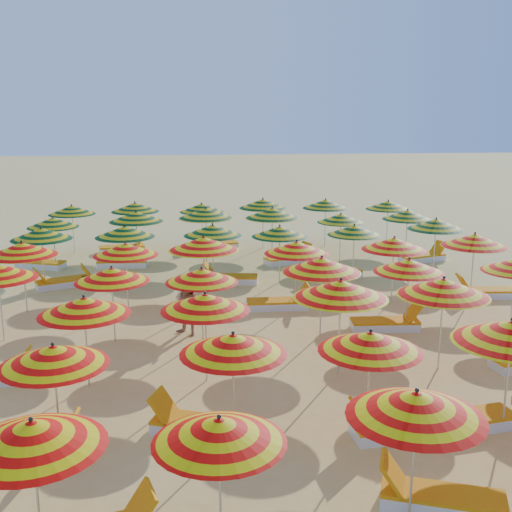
% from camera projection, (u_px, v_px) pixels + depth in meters
% --- Properties ---
extents(ground, '(120.00, 120.00, 0.00)m').
position_uv_depth(ground, '(258.00, 319.00, 17.07)').
color(ground, '#F0C66A').
rests_on(ground, ground).
extents(umbrella_1, '(1.88, 1.88, 1.90)m').
position_uv_depth(umbrella_1, '(32.00, 434.00, 7.69)').
color(umbrella_1, silver).
rests_on(umbrella_1, ground).
extents(umbrella_2, '(2.05, 2.05, 1.81)m').
position_uv_depth(umbrella_2, '(219.00, 431.00, 7.94)').
color(umbrella_2, silver).
rests_on(umbrella_2, ground).
extents(umbrella_3, '(1.89, 1.89, 1.95)m').
position_uv_depth(umbrella_3, '(416.00, 405.00, 8.36)').
color(umbrella_3, silver).
rests_on(umbrella_3, ground).
extents(umbrella_7, '(2.23, 2.23, 1.87)m').
position_uv_depth(umbrella_7, '(53.00, 356.00, 10.20)').
color(umbrella_7, silver).
rests_on(umbrella_7, ground).
extents(umbrella_8, '(2.33, 2.33, 1.91)m').
position_uv_depth(umbrella_8, '(233.00, 344.00, 10.59)').
color(umbrella_8, silver).
rests_on(umbrella_8, ground).
extents(umbrella_9, '(1.90, 1.90, 1.88)m').
position_uv_depth(umbrella_9, '(370.00, 342.00, 10.77)').
color(umbrella_9, silver).
rests_on(umbrella_9, ground).
extents(umbrella_10, '(2.45, 2.45, 2.09)m').
position_uv_depth(umbrella_10, '(512.00, 332.00, 10.71)').
color(umbrella_10, silver).
rests_on(umbrella_10, ground).
extents(umbrella_13, '(2.42, 2.42, 1.93)m').
position_uv_depth(umbrella_13, '(84.00, 306.00, 12.56)').
color(umbrella_13, silver).
rests_on(umbrella_13, ground).
extents(umbrella_14, '(2.07, 2.07, 1.92)m').
position_uv_depth(umbrella_14, '(205.00, 302.00, 12.83)').
color(umbrella_14, silver).
rests_on(umbrella_14, ground).
extents(umbrella_15, '(2.16, 2.16, 2.10)m').
position_uv_depth(umbrella_15, '(341.00, 289.00, 13.18)').
color(umbrella_15, silver).
rests_on(umbrella_15, ground).
extents(umbrella_16, '(1.97, 1.97, 2.06)m').
position_uv_depth(umbrella_16, '(444.00, 287.00, 13.43)').
color(umbrella_16, silver).
rests_on(umbrella_16, ground).
extents(umbrella_19, '(2.22, 2.22, 1.87)m').
position_uv_depth(umbrella_19, '(112.00, 275.00, 15.08)').
color(umbrella_19, silver).
rests_on(umbrella_19, ground).
extents(umbrella_20, '(2.04, 2.04, 1.84)m').
position_uv_depth(umbrella_20, '(202.00, 276.00, 15.12)').
color(umbrella_20, silver).
rests_on(umbrella_20, ground).
extents(umbrella_21, '(2.34, 2.34, 2.04)m').
position_uv_depth(umbrella_21, '(322.00, 265.00, 15.40)').
color(umbrella_21, silver).
rests_on(umbrella_21, ground).
extents(umbrella_22, '(1.86, 1.86, 1.87)m').
position_uv_depth(umbrella_22, '(409.00, 266.00, 15.94)').
color(umbrella_22, silver).
rests_on(umbrella_22, ground).
extents(umbrella_24, '(1.92, 1.92, 2.02)m').
position_uv_depth(umbrella_24, '(22.00, 249.00, 17.21)').
color(umbrella_24, silver).
rests_on(umbrella_24, ground).
extents(umbrella_25, '(2.38, 2.38, 1.90)m').
position_uv_depth(umbrella_25, '(126.00, 249.00, 17.65)').
color(umbrella_25, silver).
rests_on(umbrella_25, ground).
extents(umbrella_26, '(2.12, 2.12, 2.08)m').
position_uv_depth(umbrella_26, '(204.00, 244.00, 17.62)').
color(umbrella_26, silver).
rests_on(umbrella_26, ground).
extents(umbrella_27, '(2.10, 2.10, 1.92)m').
position_uv_depth(umbrella_27, '(297.00, 248.00, 17.79)').
color(umbrella_27, silver).
rests_on(umbrella_27, ground).
extents(umbrella_28, '(2.07, 2.07, 1.95)m').
position_uv_depth(umbrella_28, '(394.00, 244.00, 18.16)').
color(umbrella_28, silver).
rests_on(umbrella_28, ground).
extents(umbrella_29, '(2.14, 2.14, 2.01)m').
position_uv_depth(umbrella_29, '(475.00, 240.00, 18.39)').
color(umbrella_29, silver).
rests_on(umbrella_29, ground).
extents(umbrella_30, '(2.40, 2.40, 1.97)m').
position_uv_depth(umbrella_30, '(41.00, 234.00, 19.54)').
color(umbrella_30, silver).
rests_on(umbrella_30, ground).
extents(umbrella_31, '(2.32, 2.32, 1.96)m').
position_uv_depth(umbrella_31, '(125.00, 232.00, 19.90)').
color(umbrella_31, silver).
rests_on(umbrella_31, ground).
extents(umbrella_32, '(2.25, 2.25, 1.95)m').
position_uv_depth(umbrella_32, '(213.00, 230.00, 20.19)').
color(umbrella_32, silver).
rests_on(umbrella_32, ground).
extents(umbrella_33, '(2.29, 2.29, 1.89)m').
position_uv_depth(umbrella_33, '(280.00, 232.00, 20.24)').
color(umbrella_33, silver).
rests_on(umbrella_33, ground).
extents(umbrella_34, '(2.10, 2.10, 1.85)m').
position_uv_depth(umbrella_34, '(354.00, 230.00, 20.67)').
color(umbrella_34, silver).
rests_on(umbrella_34, ground).
extents(umbrella_35, '(2.37, 2.37, 1.97)m').
position_uv_depth(umbrella_35, '(436.00, 224.00, 21.10)').
color(umbrella_35, silver).
rests_on(umbrella_35, ground).
extents(umbrella_36, '(1.76, 1.76, 1.86)m').
position_uv_depth(umbrella_36, '(53.00, 222.00, 21.98)').
color(umbrella_36, silver).
rests_on(umbrella_36, ground).
extents(umbrella_37, '(2.12, 2.12, 2.02)m').
position_uv_depth(umbrella_37, '(136.00, 217.00, 22.28)').
color(umbrella_37, silver).
rests_on(umbrella_37, ground).
extents(umbrella_38, '(2.05, 2.05, 2.08)m').
position_uv_depth(umbrella_38, '(206.00, 213.00, 22.69)').
color(umbrella_38, silver).
rests_on(umbrella_38, ground).
extents(umbrella_39, '(2.10, 2.10, 2.07)m').
position_uv_depth(umbrella_39, '(272.00, 213.00, 22.78)').
color(umbrella_39, silver).
rests_on(umbrella_39, ground).
extents(umbrella_40, '(2.02, 2.02, 1.81)m').
position_uv_depth(umbrella_40, '(341.00, 218.00, 23.10)').
color(umbrella_40, silver).
rests_on(umbrella_40, ground).
extents(umbrella_41, '(2.24, 2.24, 1.92)m').
position_uv_depth(umbrella_41, '(407.00, 215.00, 23.20)').
color(umbrella_41, silver).
rests_on(umbrella_41, ground).
extents(umbrella_42, '(2.12, 2.12, 1.89)m').
position_uv_depth(umbrella_42, '(72.00, 210.00, 24.44)').
color(umbrella_42, silver).
rests_on(umbrella_42, ground).
extents(umbrella_43, '(2.22, 2.22, 1.95)m').
position_uv_depth(umbrella_43, '(135.00, 207.00, 24.74)').
color(umbrella_43, silver).
rests_on(umbrella_43, ground).
extents(umbrella_44, '(2.06, 2.06, 1.85)m').
position_uv_depth(umbrella_44, '(202.00, 208.00, 25.22)').
color(umbrella_44, silver).
rests_on(umbrella_44, ground).
extents(umbrella_45, '(2.10, 2.10, 2.03)m').
position_uv_depth(umbrella_45, '(263.00, 204.00, 25.22)').
color(umbrella_45, silver).
rests_on(umbrella_45, ground).
extents(umbrella_46, '(2.37, 2.37, 1.96)m').
position_uv_depth(umbrella_46, '(326.00, 204.00, 25.57)').
color(umbrella_46, silver).
rests_on(umbrella_46, ground).
extents(umbrella_47, '(1.81, 1.81, 1.90)m').
position_uv_depth(umbrella_47, '(388.00, 205.00, 25.61)').
color(umbrella_47, silver).
rests_on(umbrella_47, ground).
extents(lounger_2, '(1.83, 1.14, 0.69)m').
position_uv_depth(lounger_2, '(439.00, 499.00, 8.98)').
color(lounger_2, white).
rests_on(lounger_2, ground).
extents(lounger_3, '(1.78, 0.73, 0.69)m').
position_uv_depth(lounger_3, '(27.00, 445.00, 10.40)').
color(lounger_3, white).
rests_on(lounger_3, ground).
extents(lounger_4, '(1.83, 1.15, 0.69)m').
position_uv_depth(lounger_4, '(199.00, 426.00, 11.03)').
color(lounger_4, white).
rests_on(lounger_4, ground).
extents(lounger_5, '(1.78, 0.76, 0.69)m').
position_uv_depth(lounger_5, '(399.00, 428.00, 10.96)').
color(lounger_5, white).
rests_on(lounger_5, ground).
extents(lounger_6, '(1.80, 0.86, 0.69)m').
position_uv_depth(lounger_6, '(465.00, 421.00, 11.20)').
color(lounger_6, white).
rests_on(lounger_6, ground).
extents(lounger_9, '(1.76, 0.65, 0.69)m').
position_uv_depth(lounger_9, '(387.00, 324.00, 16.22)').
color(lounger_9, white).
rests_on(lounger_9, ground).
extents(lounger_10, '(1.73, 0.59, 0.69)m').
position_uv_depth(lounger_10, '(279.00, 303.00, 17.90)').
color(lounger_10, white).
rests_on(lounger_10, ground).
extents(lounger_11, '(1.77, 0.71, 0.69)m').
position_uv_depth(lounger_11, '(484.00, 292.00, 18.95)').
color(lounger_11, white).
rests_on(lounger_11, ground).
extents(lounger_12, '(1.82, 1.24, 0.69)m').
position_uv_depth(lounger_12, '(62.00, 282.00, 20.06)').
color(lounger_12, white).
rests_on(lounger_12, ground).
extents(lounger_13, '(1.82, 0.95, 0.69)m').
position_uv_depth(lounger_13, '(109.00, 279.00, 20.38)').
color(lounger_13, white).
rests_on(lounger_13, ground).
extents(lounger_14, '(1.80, 0.81, 0.69)m').
position_uv_depth(lounger_14, '(229.00, 278.00, 20.49)').
color(lounger_14, white).
rests_on(lounger_14, ground).
extents(lounger_15, '(1.83, 1.11, 0.69)m').
position_uv_depth(lounger_15, '(335.00, 275.00, 20.96)').
color(lounger_15, white).
rests_on(lounger_15, ground).
extents(lounger_16, '(1.83, 1.13, 0.69)m').
position_uv_depth(lounger_16, '(39.00, 264.00, 22.41)').
color(lounger_16, white).
rests_on(lounger_16, ground).
extents(lounger_17, '(1.75, 0.64, 0.69)m').
position_uv_depth(lounger_17, '(124.00, 263.00, 22.55)').
color(lounger_17, white).
rests_on(lounger_17, ground).
extents(lounger_18, '(1.82, 1.23, 0.69)m').
position_uv_depth(lounger_18, '(289.00, 259.00, 23.13)').
color(lounger_18, white).
rests_on(lounger_18, ground).
extents(lounger_19, '(1.83, 1.04, 0.69)m').
position_uv_depth(lounger_19, '(423.00, 257.00, 23.40)').
color(lounger_19, white).
rests_on(lounger_19, ground).
extents(lounger_20, '(1.81, 0.88, 0.69)m').
position_uv_depth(lounger_20, '(123.00, 248.00, 24.86)').
color(lounger_20, white).
rests_on(lounger_20, ground).
extents(lounger_21, '(1.80, 0.84, 0.69)m').
position_uv_depth(lounger_21, '(215.00, 245.00, 25.46)').
color(lounger_21, white).
rests_on(lounger_21, ground).
extents(beachgoer_b, '(0.87, 0.85, 1.41)m').
position_uv_depth(beachgoer_b, '(187.00, 308.00, 15.70)').
color(beachgoer_b, tan).
rests_on(beachgoer_b, ground).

